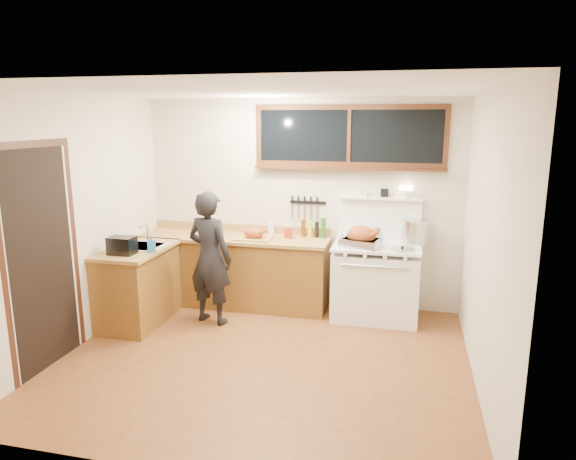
% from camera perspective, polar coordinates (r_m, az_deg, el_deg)
% --- Properties ---
extents(ground_plane, '(4.00, 3.50, 0.02)m').
position_cam_1_polar(ground_plane, '(5.29, -2.71, -14.30)').
color(ground_plane, brown).
extents(room_shell, '(4.10, 3.60, 2.65)m').
position_cam_1_polar(room_shell, '(4.78, -2.91, 3.76)').
color(room_shell, beige).
rests_on(room_shell, ground).
extents(counter_back, '(2.44, 0.64, 1.00)m').
position_cam_1_polar(counter_back, '(6.64, -5.99, -4.43)').
color(counter_back, brown).
rests_on(counter_back, ground).
extents(counter_left, '(0.64, 1.09, 0.90)m').
position_cam_1_polar(counter_left, '(6.28, -16.31, -5.88)').
color(counter_left, brown).
rests_on(counter_left, ground).
extents(sink_unit, '(0.50, 0.45, 0.37)m').
position_cam_1_polar(sink_unit, '(6.23, -16.03, -2.23)').
color(sink_unit, white).
rests_on(sink_unit, counter_left).
extents(vintage_stove, '(1.02, 0.74, 1.57)m').
position_cam_1_polar(vintage_stove, '(6.26, 9.74, -5.48)').
color(vintage_stove, white).
rests_on(vintage_stove, ground).
extents(back_window, '(2.32, 0.13, 0.77)m').
position_cam_1_polar(back_window, '(6.31, 6.77, 9.55)').
color(back_window, black).
rests_on(back_window, room_shell).
extents(left_doorway, '(0.02, 1.04, 2.17)m').
position_cam_1_polar(left_doorway, '(5.34, -25.63, -2.73)').
color(left_doorway, black).
rests_on(left_doorway, ground).
extents(knife_strip, '(0.46, 0.03, 0.28)m').
position_cam_1_polar(knife_strip, '(6.48, 2.06, 3.00)').
color(knife_strip, black).
rests_on(knife_strip, room_shell).
extents(man, '(0.65, 0.51, 1.56)m').
position_cam_1_polar(man, '(6.00, -8.68, -3.07)').
color(man, black).
rests_on(man, ground).
extents(soap_bottle, '(0.11, 0.11, 0.19)m').
position_cam_1_polar(soap_bottle, '(5.90, -14.94, -1.49)').
color(soap_bottle, '#236AB3').
rests_on(soap_bottle, counter_left).
extents(toaster, '(0.28, 0.20, 0.19)m').
position_cam_1_polar(toaster, '(5.90, -17.97, -1.65)').
color(toaster, black).
rests_on(toaster, counter_left).
extents(cutting_board, '(0.45, 0.34, 0.15)m').
position_cam_1_polar(cutting_board, '(6.33, -3.79, -0.53)').
color(cutting_board, '#9F793F').
rests_on(cutting_board, counter_back).
extents(roast_turkey, '(0.50, 0.43, 0.25)m').
position_cam_1_polar(roast_turkey, '(5.99, 8.16, -0.91)').
color(roast_turkey, silver).
rests_on(roast_turkey, vintage_stove).
extents(stockpot, '(0.41, 0.41, 0.29)m').
position_cam_1_polar(stockpot, '(6.26, 13.88, -0.18)').
color(stockpot, silver).
rests_on(stockpot, vintage_stove).
extents(saucepan, '(0.20, 0.28, 0.11)m').
position_cam_1_polar(saucepan, '(6.41, 9.70, -0.50)').
color(saucepan, silver).
rests_on(saucepan, vintage_stove).
extents(pot_lid, '(0.36, 0.36, 0.04)m').
position_cam_1_polar(pot_lid, '(5.94, 12.59, -2.09)').
color(pot_lid, silver).
rests_on(pot_lid, vintage_stove).
extents(coffee_tin, '(0.09, 0.08, 0.13)m').
position_cam_1_polar(coffee_tin, '(6.37, 0.03, -0.32)').
color(coffee_tin, '#9E2A11').
rests_on(coffee_tin, counter_back).
extents(pitcher, '(0.08, 0.08, 0.16)m').
position_cam_1_polar(pitcher, '(6.59, -1.87, 0.22)').
color(pitcher, white).
rests_on(pitcher, counter_back).
extents(bottle_cluster, '(0.31, 0.06, 0.25)m').
position_cam_1_polar(bottle_cluster, '(6.42, 2.90, 0.15)').
color(bottle_cluster, black).
rests_on(bottle_cluster, counter_back).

